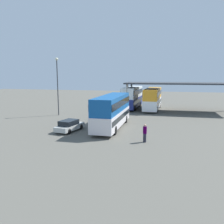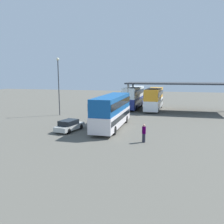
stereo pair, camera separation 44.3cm
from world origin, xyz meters
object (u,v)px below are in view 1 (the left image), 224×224
parked_hatchback (69,126)px  lamppost_tall (57,80)px  pedestrian_waiting (145,133)px  double_decker_main (112,110)px  double_decker_near_canopy (132,97)px  double_decker_mid_row (153,98)px

parked_hatchback → lamppost_tall: size_ratio=0.46×
parked_hatchback → pedestrian_waiting: (9.15, -2.40, 0.25)m
double_decker_main → double_decker_near_canopy: 17.71m
double_decker_near_canopy → lamppost_tall: lamppost_tall is taller
double_decker_mid_row → pedestrian_waiting: bearing=-176.1°
pedestrian_waiting → lamppost_tall: bearing=-98.9°
pedestrian_waiting → double_decker_mid_row: bearing=-148.5°
parked_hatchback → pedestrian_waiting: pedestrian_waiting is taller
double_decker_main → double_decker_near_canopy: bearing=0.6°
parked_hatchback → double_decker_mid_row: bearing=-12.2°
double_decker_near_canopy → pedestrian_waiting: 23.75m
parked_hatchback → double_decker_near_canopy: bearing=-0.9°
double_decker_mid_row → lamppost_tall: 18.06m
double_decker_near_canopy → double_decker_mid_row: 4.21m
double_decker_main → pedestrian_waiting: (4.73, -5.45, -1.32)m
lamppost_tall → double_decker_main: bearing=-31.5°
double_decker_near_canopy → pedestrian_waiting: (5.05, -23.16, -1.40)m
pedestrian_waiting → double_decker_main: bearing=-110.1°
double_decker_main → lamppost_tall: bearing=58.0°
double_decker_near_canopy → lamppost_tall: size_ratio=1.13×
double_decker_main → double_decker_near_canopy: (-0.33, 17.71, 0.09)m
double_decker_near_canopy → double_decker_main: bearing=-177.1°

